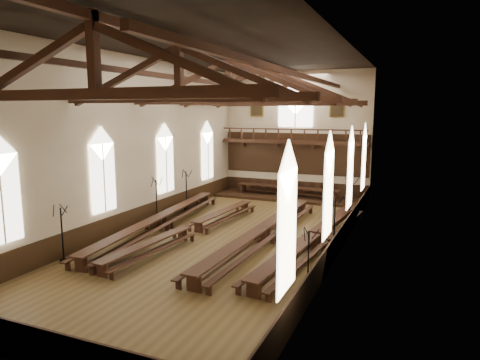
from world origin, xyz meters
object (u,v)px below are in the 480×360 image
object	(u,v)px
refectory_row_d	(316,236)
dais	(287,197)
refectory_row_b	(191,227)
candelabrum_left_mid	(157,209)
candelabrum_right_near	(308,269)
candelabrum_left_far	(187,198)
candelabrum_right_far	(350,209)
high_table	(287,188)
candelabrum_left_near	(63,244)
refectory_row_c	(263,231)
candelabrum_right_mid	(334,231)
refectory_row_a	(159,219)

from	to	relation	value
refectory_row_d	dais	world-z (taller)	refectory_row_d
refectory_row_b	candelabrum_left_mid	xyz separation A→B (m)	(-3.48, 1.88, 0.36)
refectory_row_d	candelabrum_right_near	bearing A→B (deg)	-80.51
candelabrum_right_near	candelabrum_left_far	bearing A→B (deg)	138.62
candelabrum_left_mid	candelabrum_right_far	xyz separation A→B (m)	(11.10, 4.60, 0.00)
high_table	candelabrum_left_mid	bearing A→B (deg)	-118.17
candelabrum_left_mid	candelabrum_right_near	xyz separation A→B (m)	(11.10, -6.09, -0.13)
dais	candelabrum_left_far	xyz separation A→B (m)	(-5.41, -6.41, 0.76)
refectory_row_b	candelabrum_left_near	world-z (taller)	candelabrum_left_near
high_table	candelabrum_right_near	size ratio (longest dim) A/B	3.46
high_table	candelabrum_right_far	bearing A→B (deg)	-44.01
refectory_row_d	candelabrum_right_far	xyz separation A→B (m)	(0.84, 5.65, 0.31)
refectory_row_c	candelabrum_left_near	xyz separation A→B (m)	(-7.43, -6.47, 0.23)
refectory_row_d	candelabrum_right_near	size ratio (longest dim) A/B	6.08
dais	refectory_row_c	bearing A→B (deg)	-79.82
dais	candelabrum_left_near	size ratio (longest dim) A/B	4.23
candelabrum_right_mid	refectory_row_d	bearing A→B (deg)	-151.49
high_table	candelabrum_right_near	world-z (taller)	candelabrum_right_near
candelabrum_left_near	candelabrum_left_mid	world-z (taller)	candelabrum_left_mid
candelabrum_left_far	candelabrum_right_near	size ratio (longest dim) A/B	1.19
candelabrum_left_near	candelabrum_left_far	xyz separation A→B (m)	(-0.00, 11.35, 0.05)
candelabrum_right_mid	refectory_row_b	bearing A→B (deg)	-170.37
high_table	candelabrum_right_mid	xyz separation A→B (m)	(5.69, -10.69, -0.05)
refectory_row_b	refectory_row_c	world-z (taller)	refectory_row_c
refectory_row_a	refectory_row_b	world-z (taller)	refectory_row_a
refectory_row_b	dais	world-z (taller)	refectory_row_b
refectory_row_b	refectory_row_a	bearing A→B (deg)	167.07
refectory_row_d	candelabrum_right_far	distance (m)	5.72
refectory_row_b	refectory_row_c	size ratio (longest dim) A/B	0.93
refectory_row_a	candelabrum_right_near	size ratio (longest dim) A/B	6.27
refectory_row_b	refectory_row_d	distance (m)	6.83
candelabrum_right_near	candelabrum_right_far	distance (m)	10.69
refectory_row_d	high_table	bearing A→B (deg)	113.52
candelabrum_left_near	candelabrum_left_far	size ratio (longest dim) A/B	0.95
candelabrum_right_near	candelabrum_right_mid	bearing A→B (deg)	90.00
refectory_row_c	candelabrum_right_near	xyz separation A→B (m)	(3.67, -4.90, 0.14)
refectory_row_b	candelabrum_left_near	size ratio (longest dim) A/B	5.20
candelabrum_right_mid	candelabrum_right_far	size ratio (longest dim) A/B	0.94
candelabrum_right_mid	candelabrum_right_far	distance (m)	5.19
refectory_row_c	candelabrum_right_far	xyz separation A→B (m)	(3.67, 5.79, 0.27)
candelabrum_left_far	high_table	bearing A→B (deg)	49.83
candelabrum_left_mid	candelabrum_right_far	size ratio (longest dim) A/B	1.00
candelabrum_right_far	candelabrum_right_mid	bearing A→B (deg)	-90.00
candelabrum_left_mid	candelabrum_left_far	size ratio (longest dim) A/B	1.00
candelabrum_left_far	dais	bearing A→B (deg)	49.83
dais	candelabrum_right_far	size ratio (longest dim) A/B	4.00
refectory_row_b	candelabrum_left_far	distance (m)	6.58
refectory_row_a	candelabrum_right_far	size ratio (longest dim) A/B	5.28
candelabrum_right_mid	candelabrum_right_far	world-z (taller)	candelabrum_right_far
high_table	refectory_row_a	bearing A→B (deg)	-111.16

